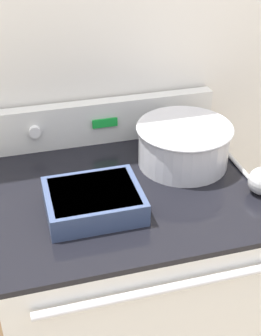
# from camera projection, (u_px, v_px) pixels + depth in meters

# --- Properties ---
(kitchen_wall) EXTENTS (8.00, 0.05, 2.50)m
(kitchen_wall) POSITION_uv_depth(u_px,v_px,m) (97.00, 42.00, 1.58)
(kitchen_wall) COLOR silver
(kitchen_wall) RESTS_ON ground_plane
(stove_range) EXTENTS (0.82, 0.72, 0.90)m
(stove_range) POSITION_uv_depth(u_px,v_px,m) (126.00, 289.00, 1.70)
(stove_range) COLOR silver
(stove_range) RESTS_ON ground_plane
(control_panel) EXTENTS (0.82, 0.07, 0.16)m
(control_panel) POSITION_uv_depth(u_px,v_px,m) (103.00, 121.00, 1.68)
(control_panel) COLOR silver
(control_panel) RESTS_ON stove_range
(mixing_bowl) EXTENTS (0.32, 0.32, 0.14)m
(mixing_bowl) POSITION_uv_depth(u_px,v_px,m) (184.00, 143.00, 1.54)
(mixing_bowl) COLOR silver
(mixing_bowl) RESTS_ON stove_range
(casserole_dish) EXTENTS (0.27, 0.22, 0.07)m
(casserole_dish) POSITION_uv_depth(u_px,v_px,m) (94.00, 200.00, 1.34)
(casserole_dish) COLOR #38476B
(casserole_dish) RESTS_ON stove_range
(ladle) EXTENTS (0.09, 0.32, 0.09)m
(ladle) POSITION_uv_depth(u_px,v_px,m) (260.00, 180.00, 1.42)
(ladle) COLOR #B7B7B7
(ladle) RESTS_ON stove_range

